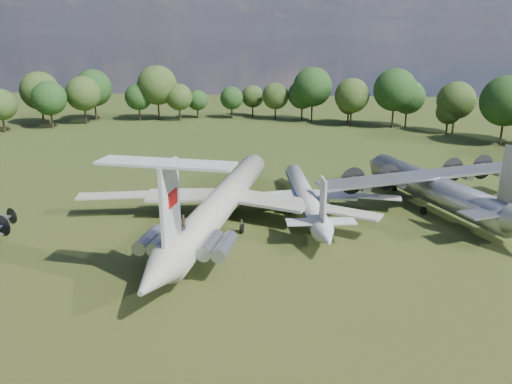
# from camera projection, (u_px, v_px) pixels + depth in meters

# --- Properties ---
(ground) EXTENTS (300.00, 300.00, 0.00)m
(ground) POSITION_uv_depth(u_px,v_px,m) (185.00, 223.00, 69.95)
(ground) COLOR #234416
(ground) RESTS_ON ground
(il62_airliner) EXTENTS (48.98, 60.12, 5.43)m
(il62_airliner) POSITION_uv_depth(u_px,v_px,m) (222.00, 207.00, 68.26)
(il62_airliner) COLOR beige
(il62_airliner) RESTS_ON ground
(tu104_jet) EXTENTS (33.64, 41.63, 3.79)m
(tu104_jet) POSITION_uv_depth(u_px,v_px,m) (305.00, 200.00, 73.78)
(tu104_jet) COLOR silver
(tu104_jet) RESTS_ON ground
(an12_transport) EXTENTS (50.66, 52.82, 5.43)m
(an12_transport) POSITION_uv_depth(u_px,v_px,m) (435.00, 193.00, 74.32)
(an12_transport) COLOR #919398
(an12_transport) RESTS_ON ground
(person_on_il62) EXTENTS (0.72, 0.59, 1.69)m
(person_on_il62) POSITION_uv_depth(u_px,v_px,m) (183.00, 222.00, 53.01)
(person_on_il62) COLOR olive
(person_on_il62) RESTS_ON il62_airliner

